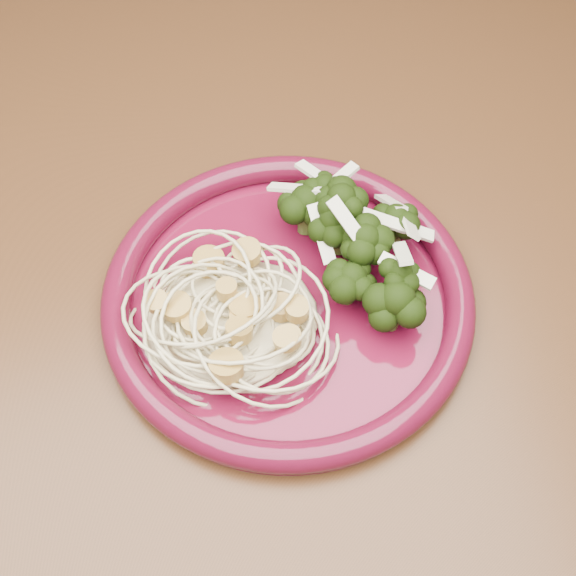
# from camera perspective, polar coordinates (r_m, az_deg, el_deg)

# --- Properties ---
(dining_table) EXTENTS (1.20, 0.80, 0.75)m
(dining_table) POSITION_cam_1_polar(r_m,az_deg,el_deg) (0.64, -5.48, -4.85)
(dining_table) COLOR #472814
(dining_table) RESTS_ON ground
(dinner_plate) EXTENTS (0.30, 0.30, 0.02)m
(dinner_plate) POSITION_cam_1_polar(r_m,az_deg,el_deg) (0.53, 0.00, -0.66)
(dinner_plate) COLOR #530A1F
(dinner_plate) RESTS_ON dining_table
(spaghetti_pile) EXTENTS (0.13, 0.12, 0.03)m
(spaghetti_pile) POSITION_cam_1_polar(r_m,az_deg,el_deg) (0.52, -4.05, -1.86)
(spaghetti_pile) COLOR beige
(spaghetti_pile) RESTS_ON dinner_plate
(scallop_cluster) EXTENTS (0.12, 0.12, 0.03)m
(scallop_cluster) POSITION_cam_1_polar(r_m,az_deg,el_deg) (0.49, -4.25, 0.02)
(scallop_cluster) COLOR #BC9645
(scallop_cluster) RESTS_ON spaghetti_pile
(broccoli_pile) EXTENTS (0.10, 0.14, 0.04)m
(broccoli_pile) POSITION_cam_1_polar(r_m,az_deg,el_deg) (0.54, 4.79, 2.50)
(broccoli_pile) COLOR black
(broccoli_pile) RESTS_ON dinner_plate
(onion_garnish) EXTENTS (0.07, 0.09, 0.05)m
(onion_garnish) POSITION_cam_1_polar(r_m,az_deg,el_deg) (0.51, 5.00, 4.37)
(onion_garnish) COLOR beige
(onion_garnish) RESTS_ON broccoli_pile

